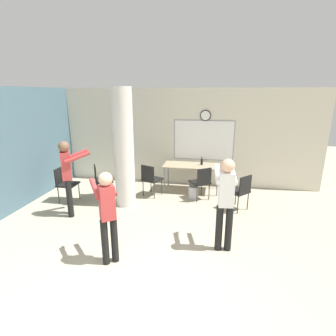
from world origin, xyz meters
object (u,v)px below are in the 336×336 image
Objects in this scene: person_watching_back at (68,173)px; person_playing_side at (226,198)px; bottle_on_table at (202,162)px; chair_by_left_wall at (65,182)px; person_playing_front at (107,211)px; chair_mid_room at (240,190)px; chair_table_left at (151,178)px; folding_table at (192,167)px; chair_near_pillar at (101,178)px; chair_table_right at (201,181)px.

person_playing_side is at bearing -12.64° from person_watching_back.
bottle_on_table is 0.14× the size of person_playing_side.
person_playing_side reaches higher than chair_by_left_wall.
person_playing_front is (-1.81, -0.70, -0.07)m from person_playing_side.
person_watching_back is at bearing -165.78° from chair_mid_room.
person_playing_side is (1.84, -2.16, 0.46)m from chair_table_left.
chair_by_left_wall is 1.00× the size of chair_mid_room.
chair_by_left_wall is 1.02m from person_watching_back.
folding_table is 2.46m from chair_near_pillar.
chair_table_right is 3.18m from person_watching_back.
chair_near_pillar is at bearing -173.64° from chair_table_right.
folding_table is at bearing 38.97° from person_watching_back.
person_playing_front is 0.91× the size of person_watching_back.
folding_table is 0.71m from chair_table_right.
folding_table is at bearing 31.04° from chair_table_left.
chair_near_pillar is 2.91m from person_playing_front.
chair_table_right is at bearing -63.37° from folding_table.
chair_near_pillar is 0.52× the size of person_watching_back.
chair_by_left_wall is at bearing -151.90° from chair_near_pillar.
chair_table_right and chair_near_pillar have the same top height.
chair_near_pillar is (-2.28, -0.90, -0.18)m from folding_table.
chair_mid_room reaches higher than folding_table.
folding_table is at bearing 74.16° from person_playing_front.
chair_table_right is 1.03m from chair_mid_room.
person_playing_front is 2.10m from person_watching_back.
person_playing_side is (3.11, -1.87, 0.46)m from chair_near_pillar.
chair_near_pillar is 1.24m from person_watching_back.
chair_mid_room is at bearing -2.92° from chair_near_pillar.
bottle_on_table is 2.75m from chair_near_pillar.
chair_by_left_wall is at bearing 159.42° from person_playing_side.
chair_table_left is at bearing -151.73° from bottle_on_table.
chair_near_pillar is at bearing -158.50° from folding_table.
chair_near_pillar is at bearing 148.97° from person_playing_side.
person_playing_side is at bearing -73.36° from folding_table.
chair_table_left is at bearing 168.25° from chair_mid_room.
folding_table is 0.92× the size of person_watching_back.
chair_mid_room is (0.92, -0.47, 0.00)m from chair_table_right.
chair_table_right is at bearing -86.65° from bottle_on_table.
person_playing_side reaches higher than person_playing_front.
person_watching_back reaches higher than chair_mid_room.
chair_table_right reaches higher than folding_table.
chair_table_right is at bearing 103.58° from person_playing_side.
bottle_on_table is at bearing 101.17° from person_playing_side.
chair_table_left and chair_near_pillar have the same top height.
chair_table_right is 1.00× the size of chair_near_pillar.
bottle_on_table reaches higher than folding_table.
chair_table_left is (-1.32, -0.00, 0.00)m from chair_table_right.
chair_table_left is at bearing -148.96° from folding_table.
bottle_on_table is 0.26× the size of chair_near_pillar.
chair_table_left is 2.29m from chair_mid_room.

